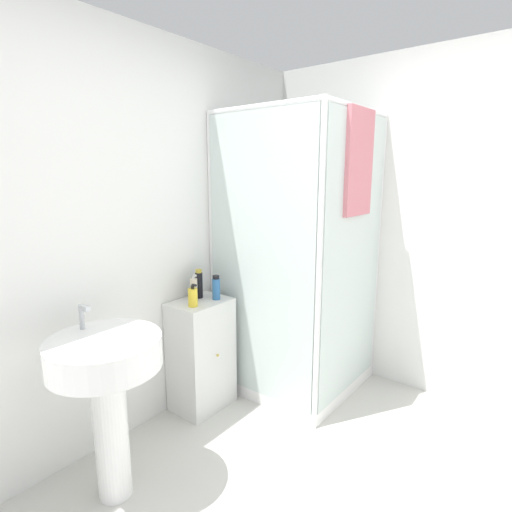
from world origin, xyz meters
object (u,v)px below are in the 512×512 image
soap_dispenser (193,297)px  lotion_bottle_white (194,289)px  shampoo_bottle_tall_black (199,284)px  shampoo_bottle_blue (216,288)px  sink (107,378)px

soap_dispenser → lotion_bottle_white: (0.09, 0.09, 0.02)m
shampoo_bottle_tall_black → shampoo_bottle_blue: shampoo_bottle_tall_black is taller
shampoo_bottle_tall_black → lotion_bottle_white: 0.07m
sink → shampoo_bottle_tall_black: size_ratio=4.87×
shampoo_bottle_blue → soap_dispenser: bearing=175.7°
soap_dispenser → lotion_bottle_white: bearing=44.0°
lotion_bottle_white → sink: bearing=-161.6°
sink → lotion_bottle_white: bearing=18.4°
sink → shampoo_bottle_tall_black: bearing=18.1°
sink → soap_dispenser: bearing=14.3°
sink → shampoo_bottle_blue: bearing=10.5°
shampoo_bottle_tall_black → sink: bearing=-161.9°
lotion_bottle_white → shampoo_bottle_blue: bearing=-43.8°
shampoo_bottle_blue → sink: bearing=-169.5°
sink → shampoo_bottle_blue: (0.96, 0.18, 0.21)m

